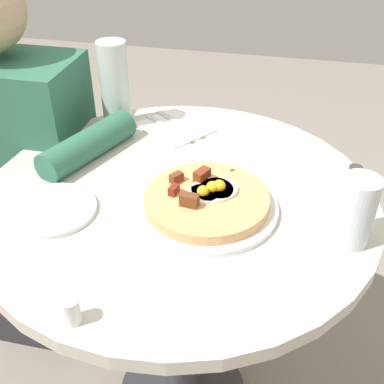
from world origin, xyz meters
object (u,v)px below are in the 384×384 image
(fork, at_px, (180,124))
(water_glass, at_px, (356,211))
(bread_plate, at_px, (52,210))
(water_bottle, at_px, (115,85))
(pepper_shaker, at_px, (354,178))
(dining_table, at_px, (180,254))
(knife, at_px, (169,128))
(pizza_plate, at_px, (206,207))
(person_seated, at_px, (31,201))
(salt_shaker, at_px, (71,311))
(breakfast_pizza, at_px, (206,199))

(fork, relative_size, water_glass, 1.34)
(bread_plate, height_order, water_bottle, water_bottle)
(water_bottle, distance_m, pepper_shaker, 0.61)
(dining_table, bearing_deg, bread_plate, -151.71)
(bread_plate, xyz_separation_m, knife, (0.14, 0.38, 0.00))
(pizza_plate, height_order, water_glass, water_glass)
(water_glass, bearing_deg, knife, 141.71)
(pizza_plate, bearing_deg, person_seated, 156.60)
(dining_table, relative_size, salt_shaker, 17.95)
(salt_shaker, height_order, pepper_shaker, pepper_shaker)
(water_glass, relative_size, pepper_shaker, 2.46)
(dining_table, relative_size, breakfast_pizza, 3.34)
(dining_table, height_order, pizza_plate, pizza_plate)
(breakfast_pizza, xyz_separation_m, pepper_shaker, (0.29, 0.13, 0.00))
(pizza_plate, xyz_separation_m, fork, (-0.14, 0.33, 0.00))
(breakfast_pizza, relative_size, salt_shaker, 5.37)
(water_glass, distance_m, pepper_shaker, 0.18)
(water_glass, distance_m, salt_shaker, 0.50)
(breakfast_pizza, relative_size, bread_plate, 1.42)
(person_seated, distance_m, breakfast_pizza, 0.67)
(knife, bearing_deg, water_bottle, 36.34)
(pizza_plate, xyz_separation_m, pepper_shaker, (0.29, 0.14, 0.02))
(breakfast_pizza, height_order, water_glass, water_glass)
(pizza_plate, relative_size, salt_shaker, 6.18)
(person_seated, height_order, bread_plate, person_seated)
(dining_table, xyz_separation_m, pizza_plate, (0.07, -0.05, 0.19))
(knife, height_order, water_bottle, water_bottle)
(fork, bearing_deg, bread_plate, 105.40)
(fork, bearing_deg, salt_shaker, 126.11)
(water_glass, bearing_deg, breakfast_pizza, 172.50)
(water_glass, bearing_deg, fork, 137.95)
(person_seated, distance_m, salt_shaker, 0.75)
(dining_table, xyz_separation_m, bread_plate, (-0.23, -0.12, 0.18))
(fork, bearing_deg, breakfast_pizza, 148.95)
(dining_table, height_order, salt_shaker, salt_shaker)
(salt_shaker, bearing_deg, fork, 89.36)
(pizza_plate, bearing_deg, salt_shaker, -114.37)
(bread_plate, bearing_deg, person_seated, 130.21)
(breakfast_pizza, distance_m, salt_shaker, 0.35)
(pizza_plate, bearing_deg, breakfast_pizza, 97.98)
(person_seated, distance_m, pizza_plate, 0.66)
(dining_table, distance_m, bread_plate, 0.32)
(bread_plate, height_order, fork, bread_plate)
(salt_shaker, bearing_deg, knife, 91.32)
(water_glass, height_order, salt_shaker, water_glass)
(pizza_plate, xyz_separation_m, salt_shaker, (-0.14, -0.32, 0.02))
(pizza_plate, bearing_deg, fork, 112.13)
(pizza_plate, height_order, breakfast_pizza, breakfast_pizza)
(fork, distance_m, knife, 0.04)
(pizza_plate, relative_size, water_glass, 2.12)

